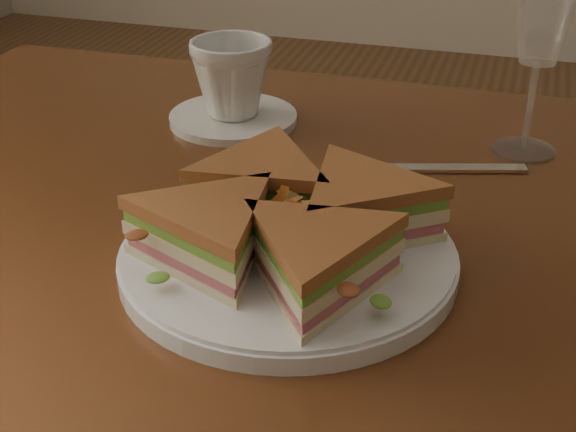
{
  "coord_description": "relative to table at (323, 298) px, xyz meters",
  "views": [
    {
      "loc": [
        0.16,
        -0.66,
        1.13
      ],
      "look_at": [
        -0.01,
        -0.1,
        0.8
      ],
      "focal_mm": 50.0,
      "sensor_mm": 36.0,
      "label": 1
    }
  ],
  "objects": [
    {
      "name": "saucer",
      "position": [
        -0.17,
        0.19,
        0.1
      ],
      "size": [
        0.16,
        0.16,
        0.01
      ],
      "primitive_type": "cylinder",
      "color": "silver",
      "rests_on": "table"
    },
    {
      "name": "table",
      "position": [
        0.0,
        0.0,
        0.0
      ],
      "size": [
        1.2,
        0.8,
        0.75
      ],
      "color": "#3B1D0D",
      "rests_on": "ground"
    },
    {
      "name": "crisps_mound",
      "position": [
        -0.01,
        -0.1,
        0.14
      ],
      "size": [
        0.09,
        0.09,
        0.05
      ],
      "primitive_type": null,
      "color": "#C55E19",
      "rests_on": "plate"
    },
    {
      "name": "sandwich_wedges",
      "position": [
        -0.01,
        -0.1,
        0.14
      ],
      "size": [
        0.32,
        0.32,
        0.06
      ],
      "color": "beige",
      "rests_on": "plate"
    },
    {
      "name": "spoon",
      "position": [
        -0.1,
        0.04,
        0.1
      ],
      "size": [
        0.18,
        0.05,
        0.01
      ],
      "rotation": [
        0.0,
        0.0,
        0.19
      ],
      "color": "silver",
      "rests_on": "table"
    },
    {
      "name": "coffee_cup",
      "position": [
        -0.17,
        0.19,
        0.15
      ],
      "size": [
        0.12,
        0.12,
        0.09
      ],
      "primitive_type": "imported",
      "rotation": [
        0.0,
        0.0,
        -0.21
      ],
      "color": "silver",
      "rests_on": "saucer"
    },
    {
      "name": "plate",
      "position": [
        -0.01,
        -0.1,
        0.11
      ],
      "size": [
        0.29,
        0.29,
        0.02
      ],
      "primitive_type": "cylinder",
      "color": "silver",
      "rests_on": "table"
    },
    {
      "name": "wine_glass",
      "position": [
        0.18,
        0.21,
        0.25
      ],
      "size": [
        0.08,
        0.08,
        0.22
      ],
      "color": "white",
      "rests_on": "table"
    },
    {
      "name": "knife",
      "position": [
        0.07,
        0.12,
        0.1
      ],
      "size": [
        0.21,
        0.07,
        0.0
      ],
      "rotation": [
        0.0,
        0.0,
        0.29
      ],
      "color": "silver",
      "rests_on": "table"
    }
  ]
}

